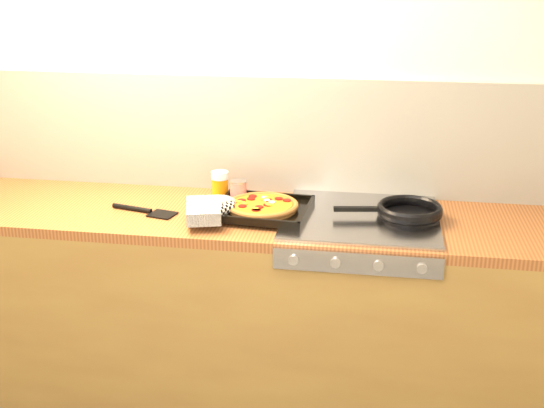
% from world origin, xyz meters
% --- Properties ---
extents(room_shell, '(3.20, 3.20, 3.20)m').
position_xyz_m(room_shell, '(0.00, 1.39, 1.15)').
color(room_shell, white).
rests_on(room_shell, ground).
extents(counter_run, '(3.20, 0.62, 0.90)m').
position_xyz_m(counter_run, '(0.00, 1.10, 0.45)').
color(counter_run, olive).
rests_on(counter_run, ground).
extents(stovetop, '(0.60, 0.56, 0.02)m').
position_xyz_m(stovetop, '(0.45, 1.10, 0.91)').
color(stovetop, '#A2A2A8').
rests_on(stovetop, counter_run).
extents(pizza_on_tray, '(0.50, 0.41, 0.06)m').
position_xyz_m(pizza_on_tray, '(0.00, 1.05, 0.94)').
color(pizza_on_tray, black).
rests_on(pizza_on_tray, stovetop).
extents(frying_pan, '(0.44, 0.29, 0.04)m').
position_xyz_m(frying_pan, '(0.63, 1.11, 0.94)').
color(frying_pan, black).
rests_on(frying_pan, stovetop).
extents(tomato_can, '(0.08, 0.08, 0.10)m').
position_xyz_m(tomato_can, '(-0.06, 1.20, 0.95)').
color(tomato_can, maroon).
rests_on(tomato_can, counter_run).
extents(juice_glass, '(0.09, 0.09, 0.12)m').
position_xyz_m(juice_glass, '(-0.15, 1.25, 0.96)').
color(juice_glass, orange).
rests_on(juice_glass, counter_run).
extents(wooden_spoon, '(0.30, 0.05, 0.02)m').
position_xyz_m(wooden_spoon, '(0.02, 1.31, 0.91)').
color(wooden_spoon, '#A86947').
rests_on(wooden_spoon, counter_run).
extents(black_spatula, '(0.29, 0.12, 0.02)m').
position_xyz_m(black_spatula, '(-0.41, 1.04, 0.91)').
color(black_spatula, black).
rests_on(black_spatula, counter_run).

